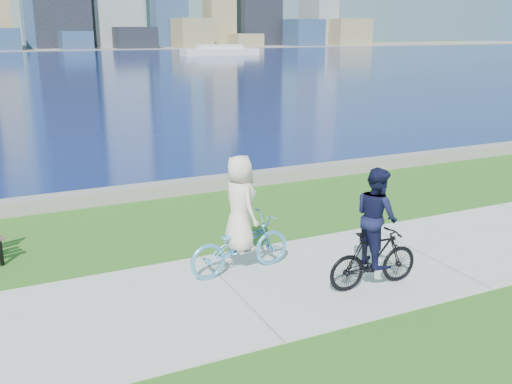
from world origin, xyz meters
The scene contains 7 objects.
ground centered at (0.00, 0.00, 0.00)m, with size 320.00×320.00×0.00m, color #275817.
concrete_path centered at (0.00, 0.00, 0.01)m, with size 80.00×3.50×0.02m, color #ABACA6.
seawall centered at (0.00, 6.20, 0.17)m, with size 90.00×0.50×0.35m, color slate.
bay_water centered at (0.00, 72.00, 0.00)m, with size 320.00×131.00×0.01m, color #0C1A50.
ferry_far centered at (32.90, 82.67, 0.72)m, with size 12.83×3.67×1.74m.
cyclist_woman centered at (0.42, 0.77, 0.82)m, with size 0.89×2.05×2.16m.
cyclist_man centered at (2.22, -0.78, 0.90)m, with size 0.66×1.71×2.10m.
Camera 1 is at (-3.43, -8.03, 4.29)m, focal length 40.00 mm.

